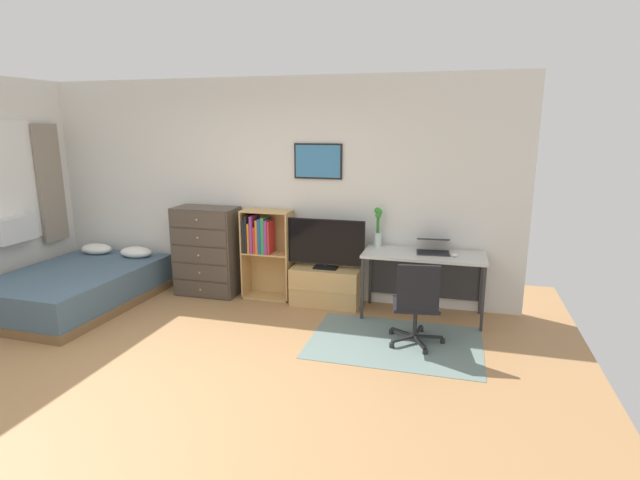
% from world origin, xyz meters
% --- Properties ---
extents(ground_plane, '(7.20, 7.20, 0.00)m').
position_xyz_m(ground_plane, '(0.00, 0.00, 0.00)').
color(ground_plane, '#A87A4C').
extents(wall_back_with_posters, '(6.12, 0.09, 2.70)m').
position_xyz_m(wall_back_with_posters, '(0.00, 2.43, 1.35)').
color(wall_back_with_posters, silver).
rests_on(wall_back_with_posters, ground_plane).
extents(area_rug, '(1.70, 1.20, 0.01)m').
position_xyz_m(area_rug, '(1.75, 1.29, 0.00)').
color(area_rug, slate).
rests_on(area_rug, ground_plane).
extents(bed, '(1.46, 2.06, 0.57)m').
position_xyz_m(bed, '(-2.11, 1.36, 0.22)').
color(bed, brown).
rests_on(bed, ground_plane).
extents(dresser, '(0.80, 0.46, 1.13)m').
position_xyz_m(dresser, '(-0.77, 2.15, 0.56)').
color(dresser, '#4C4238').
rests_on(dresser, ground_plane).
extents(bookshelf, '(0.61, 0.30, 1.12)m').
position_xyz_m(bookshelf, '(-0.02, 2.22, 0.68)').
color(bookshelf, tan).
rests_on(bookshelf, ground_plane).
extents(tv_stand, '(0.83, 0.41, 0.46)m').
position_xyz_m(tv_stand, '(0.80, 2.17, 0.23)').
color(tv_stand, tan).
rests_on(tv_stand, ground_plane).
extents(television, '(0.94, 0.16, 0.60)m').
position_xyz_m(television, '(0.80, 2.15, 0.76)').
color(television, black).
rests_on(television, tv_stand).
extents(desk, '(1.34, 0.58, 0.74)m').
position_xyz_m(desk, '(1.95, 2.16, 0.60)').
color(desk, silver).
rests_on(desk, ground_plane).
extents(office_chair, '(0.57, 0.58, 0.86)m').
position_xyz_m(office_chair, '(1.94, 1.26, 0.46)').
color(office_chair, '#232326').
rests_on(office_chair, ground_plane).
extents(laptop, '(0.39, 0.42, 0.16)m').
position_xyz_m(laptop, '(2.04, 2.18, 0.80)').
color(laptop, '#333338').
rests_on(laptop, desk).
extents(computer_mouse, '(0.06, 0.10, 0.03)m').
position_xyz_m(computer_mouse, '(2.28, 2.04, 0.76)').
color(computer_mouse, silver).
rests_on(computer_mouse, desk).
extents(bamboo_vase, '(0.09, 0.10, 0.46)m').
position_xyz_m(bamboo_vase, '(1.39, 2.29, 0.99)').
color(bamboo_vase, silver).
rests_on(bamboo_vase, desk).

